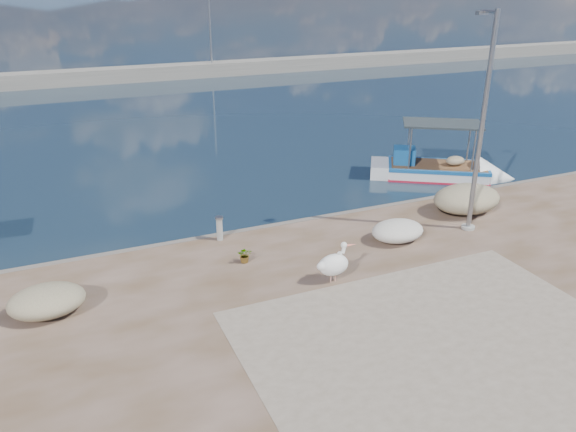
{
  "coord_description": "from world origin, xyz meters",
  "views": [
    {
      "loc": [
        -6.54,
        -11.35,
        8.29
      ],
      "look_at": [
        0.0,
        3.8,
        1.3
      ],
      "focal_mm": 35.0,
      "sensor_mm": 36.0,
      "label": 1
    }
  ],
  "objects_px": {
    "boat_right": "(436,172)",
    "bollard_near": "(219,227)",
    "pelican": "(334,264)",
    "lamp_post": "(480,133)"
  },
  "relations": [
    {
      "from": "boat_right",
      "to": "bollard_near",
      "type": "height_order",
      "value": "boat_right"
    },
    {
      "from": "bollard_near",
      "to": "boat_right",
      "type": "bearing_deg",
      "value": 17.53
    },
    {
      "from": "bollard_near",
      "to": "pelican",
      "type": "bearing_deg",
      "value": -61.27
    },
    {
      "from": "boat_right",
      "to": "lamp_post",
      "type": "xyz_separation_m",
      "value": [
        -3.24,
        -5.99,
        3.57
      ]
    },
    {
      "from": "boat_right",
      "to": "bollard_near",
      "type": "xyz_separation_m",
      "value": [
        -11.21,
        -3.54,
        0.71
      ]
    },
    {
      "from": "pelican",
      "to": "lamp_post",
      "type": "height_order",
      "value": "lamp_post"
    },
    {
      "from": "boat_right",
      "to": "bollard_near",
      "type": "relative_size",
      "value": 7.72
    },
    {
      "from": "pelican",
      "to": "boat_right",
      "type": "bearing_deg",
      "value": 35.87
    },
    {
      "from": "lamp_post",
      "to": "bollard_near",
      "type": "relative_size",
      "value": 8.72
    },
    {
      "from": "boat_right",
      "to": "lamp_post",
      "type": "height_order",
      "value": "lamp_post"
    }
  ]
}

